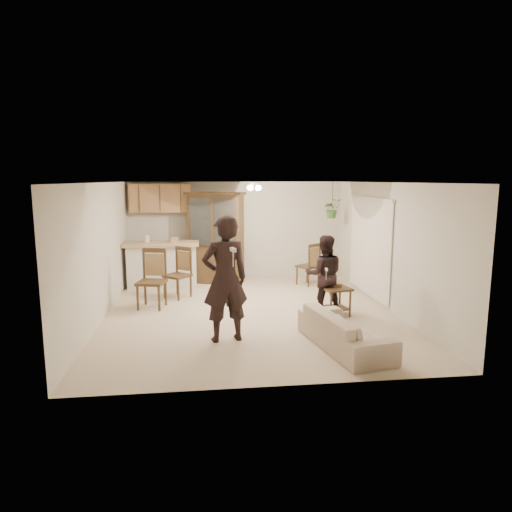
{
  "coord_description": "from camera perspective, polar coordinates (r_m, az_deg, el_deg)",
  "views": [
    {
      "loc": [
        -0.92,
        -8.53,
        2.56
      ],
      "look_at": [
        0.17,
        0.4,
        1.04
      ],
      "focal_mm": 32.0,
      "sensor_mm": 36.0,
      "label": 1
    }
  ],
  "objects": [
    {
      "name": "chair_hutch_left",
      "position": [
        10.11,
        -9.76,
        -3.42
      ],
      "size": [
        0.68,
        0.68,
        1.1
      ],
      "rotation": [
        0.0,
        0.0,
        -0.7
      ],
      "color": "#362513",
      "rests_on": "floor"
    },
    {
      "name": "chair_bar",
      "position": [
        9.4,
        -12.89,
        -4.37
      ],
      "size": [
        0.63,
        0.63,
        1.18
      ],
      "rotation": [
        0.0,
        0.0,
        -0.23
      ],
      "color": "#362513",
      "rests_on": "floor"
    },
    {
      "name": "upper_cabinets",
      "position": [
        11.65,
        -11.85,
        7.11
      ],
      "size": [
        1.5,
        0.34,
        0.7
      ],
      "primitive_type": "cube",
      "color": "#946840",
      "rests_on": "wall_back"
    },
    {
      "name": "controller_child",
      "position": [
        8.43,
        8.78,
        -1.67
      ],
      "size": [
        0.06,
        0.14,
        0.04
      ],
      "primitive_type": "cube",
      "rotation": [
        0.0,
        0.0,
        2.98
      ],
      "color": "white",
      "rests_on": "child"
    },
    {
      "name": "sofa",
      "position": [
        7.16,
        11.0,
        -8.45
      ],
      "size": [
        1.07,
        1.98,
        0.73
      ],
      "primitive_type": "imported",
      "rotation": [
        0.0,
        0.0,
        1.76
      ],
      "color": "beige",
      "rests_on": "floor"
    },
    {
      "name": "wall_left",
      "position": [
        8.83,
        -18.82,
        0.52
      ],
      "size": [
        0.02,
        6.5,
        2.5
      ],
      "primitive_type": "cube",
      "color": "beige",
      "rests_on": "ground"
    },
    {
      "name": "chair_hutch_right",
      "position": [
        11.25,
        6.5,
        -2.12
      ],
      "size": [
        0.64,
        0.64,
        1.04
      ],
      "rotation": [
        0.0,
        0.0,
        3.75
      ],
      "color": "#362513",
      "rests_on": "floor"
    },
    {
      "name": "china_hutch",
      "position": [
        11.34,
        -5.05,
        2.2
      ],
      "size": [
        1.53,
        1.03,
        2.25
      ],
      "rotation": [
        0.0,
        0.0,
        -0.37
      ],
      "color": "#362513",
      "rests_on": "floor"
    },
    {
      "name": "ceiling",
      "position": [
        8.58,
        -0.8,
        9.17
      ],
      "size": [
        5.5,
        6.5,
        0.02
      ],
      "primitive_type": "cube",
      "color": "white",
      "rests_on": "wall_back"
    },
    {
      "name": "side_table",
      "position": [
        8.81,
        9.91,
        -5.54
      ],
      "size": [
        0.59,
        0.59,
        0.61
      ],
      "rotation": [
        0.0,
        0.0,
        0.2
      ],
      "color": "#362513",
      "rests_on": "floor"
    },
    {
      "name": "ceiling_fixture",
      "position": [
        9.8,
        -0.38,
        8.64
      ],
      "size": [
        0.36,
        0.36,
        0.2
      ],
      "primitive_type": null,
      "color": "#FFE8BF",
      "rests_on": "ceiling"
    },
    {
      "name": "wall_right",
      "position": [
        9.38,
        16.17,
        1.17
      ],
      "size": [
        0.02,
        6.5,
        2.5
      ],
      "primitive_type": "cube",
      "color": "beige",
      "rests_on": "ground"
    },
    {
      "name": "floor",
      "position": [
        8.96,
        -0.76,
        -7.03
      ],
      "size": [
        6.5,
        6.5,
        0.0
      ],
      "primitive_type": "plane",
      "color": "#C5AF95",
      "rests_on": "ground"
    },
    {
      "name": "bar_top",
      "position": [
        11.03,
        -11.71,
        1.5
      ],
      "size": [
        1.75,
        0.7,
        0.08
      ],
      "primitive_type": "cube",
      "color": "tan",
      "rests_on": "breakfast_bar"
    },
    {
      "name": "breakfast_bar",
      "position": [
        11.12,
        -11.62,
        -1.31
      ],
      "size": [
        1.6,
        0.55,
        1.0
      ],
      "primitive_type": "cube",
      "color": "silver",
      "rests_on": "floor"
    },
    {
      "name": "hanging_plant",
      "position": [
        11.42,
        9.51,
        5.87
      ],
      "size": [
        0.43,
        0.37,
        0.48
      ],
      "primitive_type": "imported",
      "color": "#275C25",
      "rests_on": "ceiling"
    },
    {
      "name": "plant_cord",
      "position": [
        11.4,
        9.55,
        7.5
      ],
      "size": [
        0.01,
        0.01,
        0.65
      ],
      "primitive_type": "cylinder",
      "color": "black",
      "rests_on": "ceiling"
    },
    {
      "name": "wall_back",
      "position": [
        11.89,
        -2.46,
        3.24
      ],
      "size": [
        5.5,
        0.02,
        2.5
      ],
      "primitive_type": "cube",
      "color": "beige",
      "rests_on": "ground"
    },
    {
      "name": "vertical_blinds",
      "position": [
        10.21,
        13.97,
        1.07
      ],
      "size": [
        0.06,
        2.3,
        2.1
      ],
      "primitive_type": null,
      "color": "silver",
      "rests_on": "wall_right"
    },
    {
      "name": "controller_adult",
      "position": [
        6.66,
        -2.89,
        0.79
      ],
      "size": [
        0.09,
        0.18,
        0.05
      ],
      "primitive_type": "cube",
      "rotation": [
        0.0,
        0.0,
        3.35
      ],
      "color": "white",
      "rests_on": "adult"
    },
    {
      "name": "child",
      "position": [
        8.82,
        8.49,
        -2.86
      ],
      "size": [
        0.73,
        0.61,
        1.35
      ],
      "primitive_type": "imported",
      "rotation": [
        0.0,
        0.0,
        2.98
      ],
      "color": "black",
      "rests_on": "floor"
    },
    {
      "name": "adult",
      "position": [
        7.22,
        -3.88,
        -3.73
      ],
      "size": [
        0.73,
        0.56,
        1.8
      ],
      "primitive_type": "imported",
      "rotation": [
        0.0,
        0.0,
        3.35
      ],
      "color": "black",
      "rests_on": "floor"
    },
    {
      "name": "wall_front",
      "position": [
        5.52,
        2.86,
        -4.15
      ],
      "size": [
        5.5,
        0.02,
        2.5
      ],
      "primitive_type": "cube",
      "color": "beige",
      "rests_on": "ground"
    }
  ]
}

